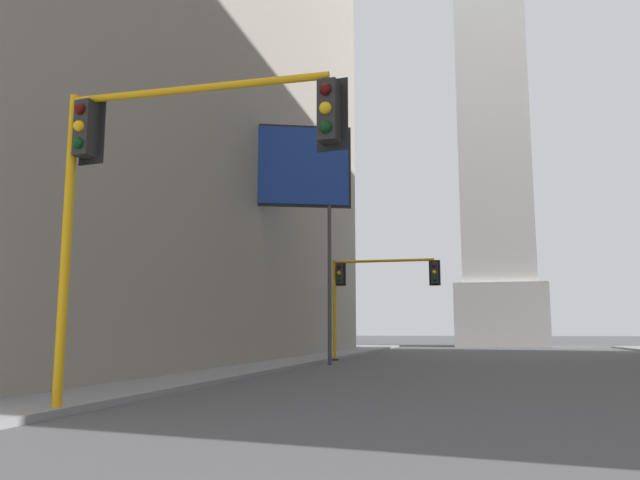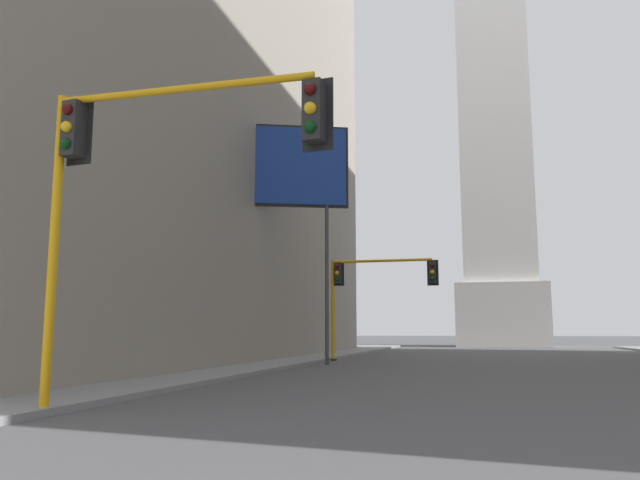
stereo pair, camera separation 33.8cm
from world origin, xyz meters
The scene contains 6 objects.
sidewalk_left centered at (-12.19, 23.23, 0.07)m, with size 5.00×77.44×0.15m, color gray.
building_left centered at (-26.33, 28.12, 17.86)m, with size 28.89×45.27×35.70m.
obelisk centered at (0.00, 64.53, 36.38)m, with size 8.73×8.73×75.79m.
traffic_light_mid_left centered at (-7.66, 31.46, 4.04)m, with size 5.74×0.50×5.27m.
traffic_light_near_left centered at (-8.09, 9.37, 4.68)m, with size 5.64×0.53×6.11m.
billboard_sign centered at (-10.88, 26.52, 8.97)m, with size 5.92×2.44×11.25m.
Camera 2 is at (-2.09, -0.75, 1.54)m, focal length 35.00 mm.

